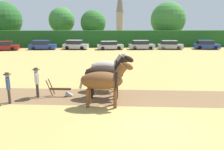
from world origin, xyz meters
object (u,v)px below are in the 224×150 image
at_px(farmer_at_plow, 37,80).
at_px(farmer_onlooker_left, 8,85).
at_px(tree_center_left, 93,23).
at_px(parked_car_center_left, 42,45).
at_px(draft_horse_lead_left, 104,81).
at_px(parked_car_right, 141,45).
at_px(tree_far_left, 4,20).
at_px(parked_car_far_right, 170,45).
at_px(tree_center, 168,19).
at_px(church_spire, 120,8).
at_px(tree_left, 62,20).
at_px(parked_car_end_right, 206,45).
at_px(draft_horse_lead_right, 106,73).
at_px(parked_car_center, 75,45).
at_px(draft_horse_trail_left, 108,68).
at_px(parked_car_center_right, 110,45).
at_px(parked_car_left, 5,46).
at_px(farmer_beside_team, 113,71).
at_px(plow, 62,91).

bearing_deg(farmer_at_plow, farmer_onlooker_left, -164.65).
bearing_deg(tree_center_left, parked_car_center_left, -136.34).
xyz_separation_m(draft_horse_lead_left, parked_car_right, (6.50, 26.70, -0.64)).
bearing_deg(parked_car_center_left, tree_far_left, 139.08).
relative_size(farmer_onlooker_left, parked_car_far_right, 0.39).
height_order(tree_center, church_spire, church_spire).
bearing_deg(tree_left, parked_car_end_right, -22.05).
xyz_separation_m(draft_horse_lead_right, parked_car_right, (6.36, 25.23, -0.68)).
bearing_deg(tree_center, parked_car_center, -154.29).
height_order(tree_far_left, church_spire, church_spire).
distance_m(draft_horse_trail_left, parked_car_center, 24.78).
distance_m(tree_center_left, draft_horse_trail_left, 32.51).
height_order(farmer_at_plow, parked_car_far_right, farmer_at_plow).
height_order(tree_left, tree_center_left, tree_left).
bearing_deg(parked_car_center_left, draft_horse_lead_right, -66.69).
bearing_deg(parked_car_right, tree_left, 143.15).
relative_size(farmer_onlooker_left, parked_car_center_left, 0.39).
relative_size(farmer_onlooker_left, parked_car_center_right, 0.37).
relative_size(draft_horse_lead_left, parked_car_center_left, 0.64).
height_order(draft_horse_lead_right, farmer_onlooker_left, draft_horse_lead_right).
xyz_separation_m(church_spire, parked_car_right, (0.31, -46.59, -9.29)).
bearing_deg(parked_car_right, tree_center_left, 133.18).
distance_m(tree_far_left, draft_horse_lead_right, 40.42).
bearing_deg(tree_left, draft_horse_lead_right, -75.91).
height_order(draft_horse_lead_left, farmer_onlooker_left, draft_horse_lead_left).
height_order(tree_left, draft_horse_lead_right, tree_left).
height_order(draft_horse_trail_left, parked_car_right, draft_horse_trail_left).
height_order(tree_far_left, farmer_at_plow, tree_far_left).
xyz_separation_m(parked_car_left, parked_car_center, (11.54, 1.16, 0.04)).
distance_m(tree_center, draft_horse_lead_right, 37.35).
distance_m(tree_far_left, church_spire, 46.07).
bearing_deg(tree_far_left, draft_horse_lead_right, -59.20).
height_order(farmer_beside_team, farmer_onlooker_left, farmer_onlooker_left).
bearing_deg(church_spire, parked_car_center_right, -96.28).
relative_size(tree_far_left, parked_car_center_right, 1.92).
distance_m(draft_horse_lead_left, parked_car_end_right, 31.98).
bearing_deg(farmer_at_plow, parked_car_center_right, 56.36).
bearing_deg(tree_left, farmer_onlooker_left, -84.24).
bearing_deg(plow, farmer_beside_team, 46.47).
distance_m(plow, farmer_beside_team, 4.22).
xyz_separation_m(tree_far_left, parked_car_right, (26.97, -9.34, -4.40)).
distance_m(farmer_onlooker_left, parked_car_far_right, 30.89).
bearing_deg(parked_car_end_right, farmer_onlooker_left, -120.90).
height_order(parked_car_center_left, parked_car_far_right, parked_car_center_left).
height_order(tree_far_left, parked_car_left, tree_far_left).
distance_m(tree_center, draft_horse_lead_left, 38.78).
bearing_deg(parked_car_right, draft_horse_lead_left, -105.81).
height_order(draft_horse_lead_left, parked_car_right, draft_horse_lead_left).
distance_m(farmer_onlooker_left, parked_car_center_left, 27.09).
relative_size(tree_center, plow, 5.66).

